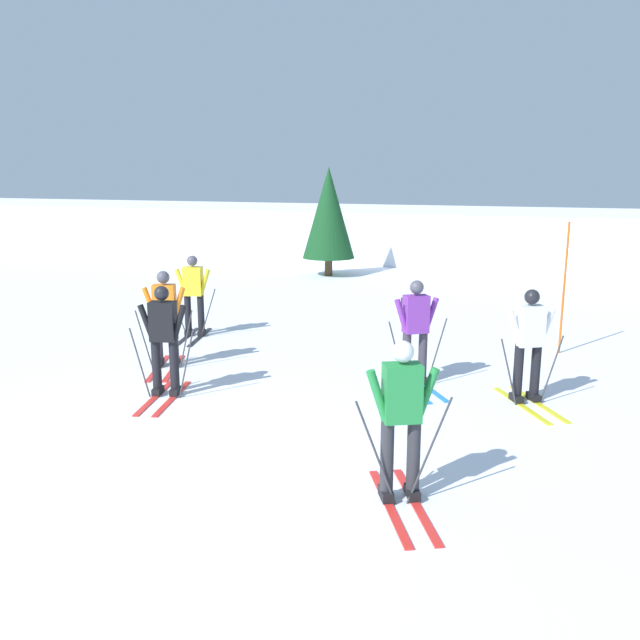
{
  "coord_description": "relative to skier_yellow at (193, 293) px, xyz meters",
  "views": [
    {
      "loc": [
        4.76,
        -5.38,
        3.3
      ],
      "look_at": [
        0.59,
        4.64,
        0.9
      ],
      "focal_mm": 36.48,
      "sensor_mm": 36.0,
      "label": 1
    }
  ],
  "objects": [
    {
      "name": "ground_plane",
      "position": [
        2.83,
        -5.94,
        -0.92
      ],
      "size": [
        120.0,
        120.0,
        0.0
      ],
      "primitive_type": "plane",
      "color": "silver"
    },
    {
      "name": "skier_orange",
      "position": [
        0.81,
        -2.12,
        0.0
      ],
      "size": [
        0.98,
        1.61,
        1.71
      ],
      "color": "red",
      "rests_on": "ground"
    },
    {
      "name": "skier_black",
      "position": [
        1.74,
        -3.44,
        0.0
      ],
      "size": [
        0.97,
        1.64,
        1.71
      ],
      "color": "red",
      "rests_on": "ground"
    },
    {
      "name": "conifer_far_left",
      "position": [
        -0.59,
        9.06,
        1.19
      ],
      "size": [
        1.76,
        1.76,
        3.62
      ],
      "color": "#513823",
      "rests_on": "ground"
    },
    {
      "name": "far_snow_ridge",
      "position": [
        2.83,
        15.89,
        0.06
      ],
      "size": [
        80.0,
        8.11,
        1.95
      ],
      "primitive_type": "cube",
      "color": "silver",
      "rests_on": "ground"
    },
    {
      "name": "skier_yellow",
      "position": [
        0.0,
        0.0,
        0.0
      ],
      "size": [
        0.97,
        1.64,
        1.71
      ],
      "color": "black",
      "rests_on": "ground"
    },
    {
      "name": "skier_green",
      "position": [
        5.96,
        -5.27,
        0.0
      ],
      "size": [
        1.12,
        1.57,
        1.71
      ],
      "color": "red",
      "rests_on": "ground"
    },
    {
      "name": "trail_marker_pole",
      "position": [
        7.2,
        1.51,
        0.33
      ],
      "size": [
        0.04,
        0.04,
        2.5
      ],
      "primitive_type": "cylinder",
      "color": "#C65614",
      "rests_on": "ground"
    },
    {
      "name": "skier_white",
      "position": [
        6.87,
        -1.62,
        0.0
      ],
      "size": [
        1.2,
        1.53,
        1.71
      ],
      "color": "gold",
      "rests_on": "ground"
    },
    {
      "name": "skier_purple",
      "position": [
        5.11,
        -1.43,
        0.04
      ],
      "size": [
        1.27,
        1.49,
        1.71
      ],
      "color": "#237AC6",
      "rests_on": "ground"
    }
  ]
}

